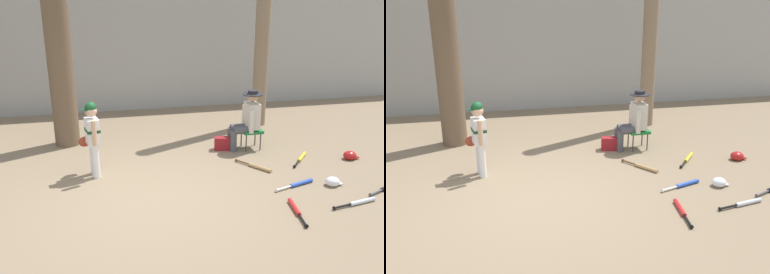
# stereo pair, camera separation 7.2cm
# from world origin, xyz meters

# --- Properties ---
(ground_plane) EXTENTS (60.00, 60.00, 0.00)m
(ground_plane) POSITION_xyz_m (0.00, 0.00, 0.00)
(ground_plane) COLOR #7F6B51
(concrete_back_wall) EXTENTS (18.00, 0.36, 2.94)m
(concrete_back_wall) POSITION_xyz_m (0.00, 5.53, 1.47)
(concrete_back_wall) COLOR #9E9E99
(concrete_back_wall) RESTS_ON ground
(tree_near_player) EXTENTS (0.81, 0.81, 6.25)m
(tree_near_player) POSITION_xyz_m (-1.37, 2.86, 2.70)
(tree_near_player) COLOR brown
(tree_near_player) RESTS_ON ground
(tree_behind_spectator) EXTENTS (0.48, 0.48, 5.83)m
(tree_behind_spectator) POSITION_xyz_m (3.06, 3.32, 2.68)
(tree_behind_spectator) COLOR #7F6B51
(tree_behind_spectator) RESTS_ON ground
(young_ballplayer) EXTENTS (0.40, 0.57, 1.31)m
(young_ballplayer) POSITION_xyz_m (-0.84, 1.08, 0.74)
(young_ballplayer) COLOR white
(young_ballplayer) RESTS_ON ground
(folding_stool) EXTENTS (0.41, 0.41, 0.41)m
(folding_stool) POSITION_xyz_m (2.27, 1.74, 0.36)
(folding_stool) COLOR #196B2D
(folding_stool) RESTS_ON ground
(seated_spectator) EXTENTS (0.67, 0.53, 1.20)m
(seated_spectator) POSITION_xyz_m (2.17, 1.75, 0.64)
(seated_spectator) COLOR #47474C
(seated_spectator) RESTS_ON ground
(handbag_beside_stool) EXTENTS (0.37, 0.25, 0.26)m
(handbag_beside_stool) POSITION_xyz_m (1.70, 1.79, 0.13)
(handbag_beside_stool) COLOR maroon
(handbag_beside_stool) RESTS_ON ground
(bat_blue_youth) EXTENTS (0.75, 0.29, 0.07)m
(bat_blue_youth) POSITION_xyz_m (2.40, -0.12, 0.03)
(bat_blue_youth) COLOR #2347AD
(bat_blue_youth) RESTS_ON ground
(bat_wood_tan) EXTENTS (0.49, 0.68, 0.07)m
(bat_wood_tan) POSITION_xyz_m (2.01, 0.71, 0.03)
(bat_wood_tan) COLOR tan
(bat_wood_tan) RESTS_ON ground
(bat_red_barrel) EXTENTS (0.18, 0.77, 0.07)m
(bat_red_barrel) POSITION_xyz_m (1.96, -0.89, 0.03)
(bat_red_barrel) COLOR red
(bat_red_barrel) RESTS_ON ground
(bat_yellow_trainer) EXTENTS (0.56, 0.63, 0.07)m
(bat_yellow_trainer) POSITION_xyz_m (2.98, 0.93, 0.03)
(bat_yellow_trainer) COLOR yellow
(bat_yellow_trainer) RESTS_ON ground
(bat_aluminum_silver) EXTENTS (0.77, 0.19, 0.07)m
(bat_aluminum_silver) POSITION_xyz_m (2.97, -0.91, 0.03)
(bat_aluminum_silver) COLOR #B7BCC6
(bat_aluminum_silver) RESTS_ON ground
(batting_helmet_red) EXTENTS (0.30, 0.23, 0.17)m
(batting_helmet_red) POSITION_xyz_m (3.89, 0.74, 0.07)
(batting_helmet_red) COLOR #A81919
(batting_helmet_red) RESTS_ON ground
(batting_helmet_white) EXTENTS (0.28, 0.21, 0.16)m
(batting_helmet_white) POSITION_xyz_m (2.94, -0.24, 0.07)
(batting_helmet_white) COLOR silver
(batting_helmet_white) RESTS_ON ground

